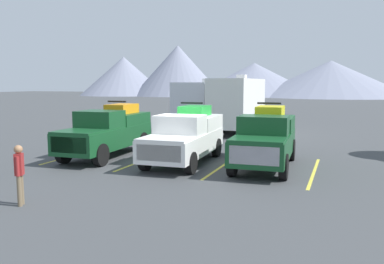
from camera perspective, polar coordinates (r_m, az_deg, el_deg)
The scene contains 12 objects.
ground_plane at distance 16.65m, azimuth -1.82°, elevation -4.68°, with size 240.00×240.00×0.00m, color #3F4244.
pickup_truck_a at distance 18.79m, azimuth -12.02°, elevation 0.21°, with size 2.32×5.88×2.55m.
pickup_truck_b at distance 16.97m, azimuth -0.87°, elevation -0.48°, with size 2.39×5.70×2.56m.
pickup_truck_c at distance 16.30m, azimuth 10.67°, elevation -0.78°, with size 2.36×5.62×2.59m.
lot_stripe_a at distance 19.74m, azimuth -15.92°, elevation -3.08°, with size 0.12×5.50×0.01m, color gold.
lot_stripe_b at distance 17.82m, azimuth -6.60°, elevation -3.93°, with size 0.12×5.50×0.01m, color gold.
lot_stripe_c at distance 16.48m, azimuth 4.61°, elevation -4.81°, with size 0.12×5.50×0.01m, color gold.
lot_stripe_d at distance 15.86m, azimuth 17.27°, elevation -5.58°, with size 0.12×5.50×0.01m, color gold.
camper_trailer_a at distance 28.70m, azimuth 1.60°, elevation 4.25°, with size 2.47×7.54×3.75m.
camper_trailer_b at distance 27.19m, azimuth 6.65°, elevation 4.31°, with size 2.47×7.95×4.00m.
person_a at distance 11.93m, azimuth -23.75°, elevation -5.18°, with size 0.29×0.35×1.71m.
mountain_ridge at distance 104.73m, azimuth 17.37°, elevation 7.78°, with size 140.72×40.60×13.69m.
Camera 1 is at (6.38, -15.00, 3.39)m, focal length 36.76 mm.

